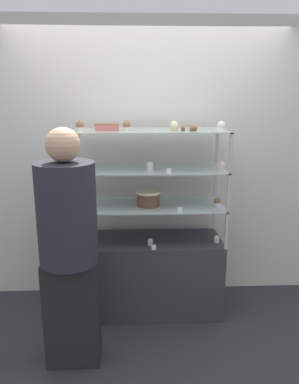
{
  "coord_description": "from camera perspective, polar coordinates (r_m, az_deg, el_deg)",
  "views": [
    {
      "loc": [
        -0.13,
        -3.09,
        1.91
      ],
      "look_at": [
        0.0,
        0.0,
        1.12
      ],
      "focal_mm": 35.0,
      "sensor_mm": 36.0,
      "label": 1
    }
  ],
  "objects": [
    {
      "name": "price_tag_3",
      "position": [
        2.89,
        5.78,
        9.45
      ],
      "size": [
        0.04,
        0.0,
        0.04
      ],
      "color": "white",
      "rests_on": "display_riser_upper"
    },
    {
      "name": "display_riser_upper",
      "position": [
        3.11,
        0.0,
        9.09
      ],
      "size": [
        1.26,
        0.51,
        0.32
      ],
      "color": "#B7B7BC",
      "rests_on": "display_riser_middle"
    },
    {
      "name": "display_riser_middle",
      "position": [
        3.15,
        0.0,
        3.31
      ],
      "size": [
        1.26,
        0.51,
        0.32
      ],
      "color": "#B7B7BC",
      "rests_on": "display_riser_lower"
    },
    {
      "name": "cupcake_3",
      "position": [
        3.19,
        -10.07,
        -1.66
      ],
      "size": [
        0.06,
        0.06,
        0.07
      ],
      "color": "#CCB28C",
      "rests_on": "display_riser_lower"
    },
    {
      "name": "layer_cake_centerpiece",
      "position": [
        3.18,
        -0.2,
        -0.94
      ],
      "size": [
        0.2,
        0.2,
        0.13
      ],
      "color": "brown",
      "rests_on": "display_riser_lower"
    },
    {
      "name": "cupcake_10",
      "position": [
        3.02,
        3.79,
        9.99
      ],
      "size": [
        0.06,
        0.06,
        0.08
      ],
      "color": "#CCB28C",
      "rests_on": "display_riser_upper"
    },
    {
      "name": "cupcake_2",
      "position": [
        3.3,
        10.18,
        -7.07
      ],
      "size": [
        0.05,
        0.05,
        0.06
      ],
      "color": "beige",
      "rests_on": "display_base"
    },
    {
      "name": "price_tag_0",
      "position": [
        3.1,
        0.66,
        -8.42
      ],
      "size": [
        0.04,
        0.0,
        0.04
      ],
      "color": "white",
      "rests_on": "display_base"
    },
    {
      "name": "cupcake_7",
      "position": [
        3.12,
        10.89,
        3.9
      ],
      "size": [
        0.06,
        0.06,
        0.07
      ],
      "color": "beige",
      "rests_on": "display_riser_middle"
    },
    {
      "name": "price_tag_2",
      "position": [
        2.92,
        2.96,
        3.23
      ],
      "size": [
        0.04,
        0.0,
        0.04
      ],
      "color": "white",
      "rests_on": "display_riser_middle"
    },
    {
      "name": "cupcake_9",
      "position": [
        3.03,
        -3.5,
        10.0
      ],
      "size": [
        0.06,
        0.06,
        0.08
      ],
      "color": "beige",
      "rests_on": "display_riser_upper"
    },
    {
      "name": "display_base",
      "position": [
        3.47,
        0.0,
        -12.47
      ],
      "size": [
        1.26,
        0.51,
        0.69
      ],
      "color": "#333338",
      "rests_on": "ground_plane"
    },
    {
      "name": "back_wall",
      "position": [
        3.55,
        -0.28,
        4.49
      ],
      "size": [
        8.0,
        0.05,
        2.6
      ],
      "color": "silver",
      "rests_on": "ground_plane"
    },
    {
      "name": "cupcake_6",
      "position": [
        3.05,
        0.17,
        3.93
      ],
      "size": [
        0.06,
        0.06,
        0.07
      ],
      "color": "white",
      "rests_on": "display_riser_middle"
    },
    {
      "name": "display_riser_lower",
      "position": [
        3.23,
        0.0,
        -2.25
      ],
      "size": [
        1.26,
        0.51,
        0.32
      ],
      "color": "#B7B7BC",
      "rests_on": "display_base"
    },
    {
      "name": "customer_figure",
      "position": [
        2.65,
        -12.22,
        -7.91
      ],
      "size": [
        0.4,
        0.4,
        1.72
      ],
      "color": "black",
      "rests_on": "ground_plane"
    },
    {
      "name": "cupcake_11",
      "position": [
        3.05,
        10.89,
        9.8
      ],
      "size": [
        0.06,
        0.06,
        0.08
      ],
      "color": "white",
      "rests_on": "display_riser_upper"
    },
    {
      "name": "cupcake_8",
      "position": [
        3.06,
        -10.55,
        9.84
      ],
      "size": [
        0.06,
        0.06,
        0.08
      ],
      "color": "beige",
      "rests_on": "display_riser_upper"
    },
    {
      "name": "price_tag_1",
      "position": [
        3.01,
        4.68,
        -2.72
      ],
      "size": [
        0.04,
        0.0,
        0.04
      ],
      "color": "white",
      "rests_on": "display_riser_lower"
    },
    {
      "name": "cupcake_4",
      "position": [
        3.23,
        10.3,
        -1.49
      ],
      "size": [
        0.06,
        0.06,
        0.07
      ],
      "color": "white",
      "rests_on": "display_riser_lower"
    },
    {
      "name": "ground_plane",
      "position": [
        3.64,
        0.0,
        -17.29
      ],
      "size": [
        20.0,
        20.0,
        0.0
      ],
      "primitive_type": "plane",
      "color": "#2D2D33"
    },
    {
      "name": "sheet_cake_frosted",
      "position": [
        3.09,
        -6.5,
        9.85
      ],
      "size": [
        0.19,
        0.14,
        0.06
      ],
      "color": "#C66660",
      "rests_on": "display_riser_upper"
    },
    {
      "name": "cupcake_0",
      "position": [
        3.25,
        -10.02,
        -7.39
      ],
      "size": [
        0.05,
        0.05,
        0.06
      ],
      "color": "white",
      "rests_on": "display_base"
    },
    {
      "name": "donut_glazed",
      "position": [
        3.1,
        6.06,
        9.68
      ],
      "size": [
        0.14,
        0.14,
        0.03
      ],
      "color": "brown",
      "rests_on": "display_riser_upper"
    },
    {
      "name": "cupcake_1",
      "position": [
        3.19,
        0.13,
        -7.63
      ],
      "size": [
        0.05,
        0.05,
        0.06
      ],
      "color": "#CCB28C",
      "rests_on": "display_base"
    },
    {
      "name": "cupcake_5",
      "position": [
        3.04,
        -10.75,
        3.66
      ],
      "size": [
        0.06,
        0.06,
        0.07
      ],
      "color": "beige",
      "rests_on": "display_riser_middle"
    }
  ]
}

